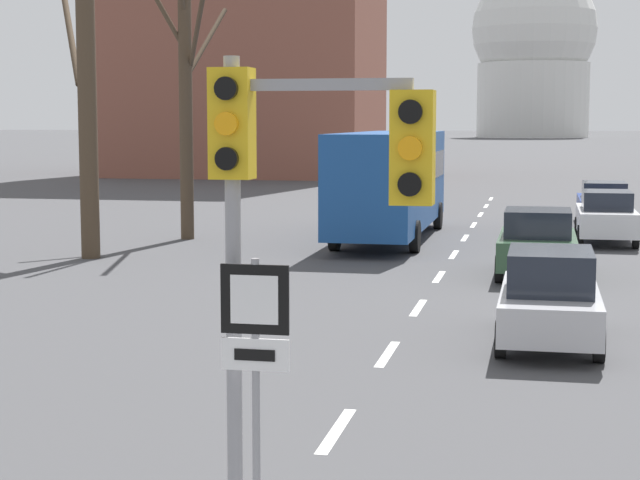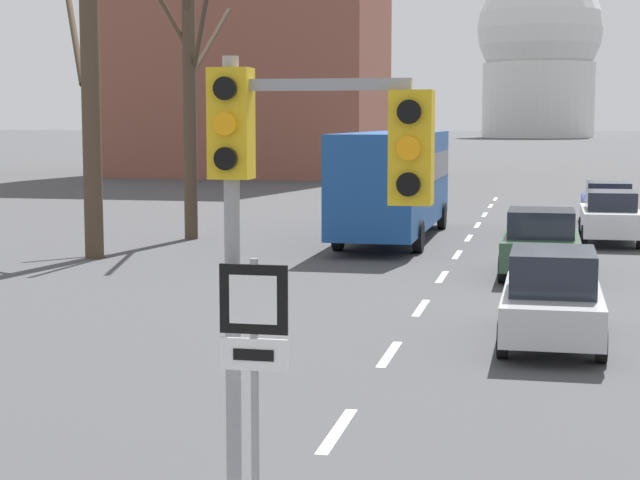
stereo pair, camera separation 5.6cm
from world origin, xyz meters
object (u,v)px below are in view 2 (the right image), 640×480
Objects in this scene: city_bus at (394,177)px; sedan_mid_centre at (608,203)px; route_sign_post at (254,357)px; sedan_near_left at (541,243)px; sedan_near_right at (552,298)px; sedan_far_left at (610,216)px; traffic_signal_centre_tall at (295,183)px.

sedan_mid_centre is at bearing 42.43° from city_bus.
sedan_mid_centre is (4.63, 32.00, -1.01)m from route_sign_post.
sedan_near_left is at bearing -99.50° from sedan_mid_centre.
sedan_far_left is at bearing 83.51° from sedan_near_right.
sedan_near_right is 0.93× the size of sedan_far_left.
city_bus is (-6.81, -0.48, 1.20)m from sedan_far_left.
route_sign_post is (-0.30, -0.25, -1.49)m from traffic_signal_centre_tall.
traffic_signal_centre_tall is 0.98× the size of sedan_mid_centre.
sedan_near_right is (2.26, 9.68, -2.51)m from traffic_signal_centre_tall.
sedan_mid_centre is at bearing 82.24° from traffic_signal_centre_tall.
sedan_near_left is at bearing 82.75° from route_sign_post.
city_bus is at bearing -137.57° from sedan_mid_centre.
route_sign_post reaches higher than sedan_near_right.
traffic_signal_centre_tall is at bearing 39.76° from route_sign_post.
traffic_signal_centre_tall is 1.54m from route_sign_post.
city_bus reaches higher than sedan_far_left.
sedan_far_left is 0.42× the size of city_bus.
sedan_near_right is (0.25, -8.19, -0.03)m from sedan_near_left.
traffic_signal_centre_tall is 0.97× the size of sedan_far_left.
sedan_near_right is 22.16m from sedan_mid_centre.
traffic_signal_centre_tall is 32.14m from sedan_mid_centre.
sedan_near_left is at bearing -104.76° from sedan_far_left.
sedan_near_right reaches higher than sedan_far_left.
sedan_mid_centre is at bearing 80.50° from sedan_near_left.
traffic_signal_centre_tall reaches higher than sedan_far_left.
traffic_signal_centre_tall reaches higher than city_bus.
route_sign_post is at bearing -140.24° from traffic_signal_centre_tall.
sedan_far_left reaches higher than sedan_mid_centre.
route_sign_post is 0.60× the size of sedan_mid_centre.
sedan_near_right is at bearing 75.56° from route_sign_post.
sedan_near_left is 0.38× the size of city_bus.
route_sign_post reaches higher than sedan_near_left.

